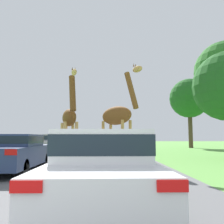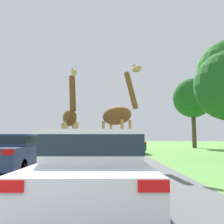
{
  "view_description": "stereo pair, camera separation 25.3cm",
  "coord_description": "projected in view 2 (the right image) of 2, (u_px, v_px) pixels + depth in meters",
  "views": [
    {
      "loc": [
        0.78,
        -1.15,
        1.21
      ],
      "look_at": [
        1.11,
        10.68,
        2.5
      ],
      "focal_mm": 38.0,
      "sensor_mm": 36.0,
      "label": 1
    },
    {
      "loc": [
        1.03,
        -1.15,
        1.21
      ],
      "look_at": [
        1.11,
        10.68,
        2.5
      ],
      "focal_mm": 38.0,
      "sensor_mm": 36.0,
      "label": 2
    }
  ],
  "objects": [
    {
      "name": "giraffe_companion",
      "position": [
        70.0,
        118.0,
        12.42
      ],
      "size": [
        1.16,
        2.51,
        4.68
      ],
      "rotation": [
        0.0,
        0.0,
        -2.85
      ],
      "color": "tan",
      "rests_on": "ground"
    },
    {
      "name": "tree_centre_back",
      "position": [
        193.0,
        98.0,
        28.77
      ],
      "size": [
        4.77,
        4.77,
        8.41
      ],
      "color": "#4C3828",
      "rests_on": "ground"
    },
    {
      "name": "car_queue_left",
      "position": [
        12.0,
        151.0,
        8.67
      ],
      "size": [
        1.86,
        4.3,
        1.33
      ],
      "color": "navy",
      "rests_on": "ground"
    },
    {
      "name": "car_queue_right",
      "position": [
        130.0,
        143.0,
        19.25
      ],
      "size": [
        1.97,
        4.61,
        1.5
      ],
      "color": "#144C28",
      "rests_on": "ground"
    },
    {
      "name": "road",
      "position": [
        102.0,
        147.0,
        30.83
      ],
      "size": [
        6.89,
        120.0,
        0.0
      ],
      "color": "#5B5B5E",
      "rests_on": "ground"
    },
    {
      "name": "car_lead_maroon",
      "position": [
        95.0,
        163.0,
        4.6
      ],
      "size": [
        1.84,
        4.32,
        1.35
      ],
      "color": "silver",
      "rests_on": "ground"
    },
    {
      "name": "giraffe_near_road",
      "position": [
        118.0,
        116.0,
        11.79
      ],
      "size": [
        2.11,
        2.37,
        4.7
      ],
      "rotation": [
        0.0,
        0.0,
        -2.44
      ],
      "color": "tan",
      "rests_on": "ground"
    },
    {
      "name": "car_far_ahead",
      "position": [
        60.0,
        144.0,
        16.41
      ],
      "size": [
        1.96,
        4.15,
        1.44
      ],
      "color": "gray",
      "rests_on": "ground"
    }
  ]
}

